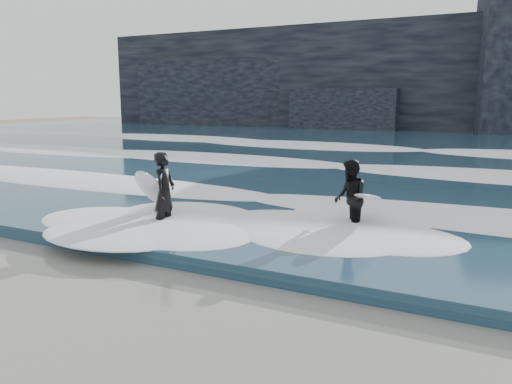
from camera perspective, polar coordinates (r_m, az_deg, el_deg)
ground at (r=7.84m, az=-25.62°, el=-14.12°), size 120.00×120.00×0.00m
sea at (r=33.86m, az=16.83°, el=5.17°), size 90.00×52.00×0.30m
headland at (r=50.59m, az=20.62°, el=12.14°), size 70.00×9.00×10.00m
foam_near at (r=14.70m, az=2.97°, el=-0.10°), size 60.00×3.20×0.20m
foam_mid at (r=21.21m, az=10.65°, el=3.12°), size 60.00×4.00×0.24m
foam_far at (r=29.91m, az=15.50°, el=5.14°), size 60.00×4.80×0.30m
surfer_left at (r=12.01m, az=-10.66°, el=0.02°), size 1.33×1.99×1.91m
surfer_right at (r=11.63m, az=10.87°, el=-0.68°), size 1.24×1.95×1.78m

